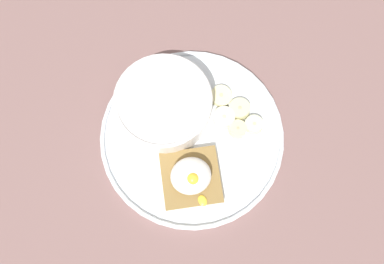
# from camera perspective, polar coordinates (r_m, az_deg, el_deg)

# --- Properties ---
(ground_plane) EXTENTS (1.20, 1.20, 0.02)m
(ground_plane) POSITION_cam_1_polar(r_m,az_deg,el_deg) (0.59, 0.00, -0.99)
(ground_plane) COLOR #7A5A57
(ground_plane) RESTS_ON ground
(plate) EXTENTS (0.28, 0.28, 0.02)m
(plate) POSITION_cam_1_polar(r_m,az_deg,el_deg) (0.57, 0.00, -0.56)
(plate) COLOR white
(plate) RESTS_ON ground_plane
(oatmeal_bowl) EXTENTS (0.14, 0.14, 0.06)m
(oatmeal_bowl) POSITION_cam_1_polar(r_m,az_deg,el_deg) (0.55, -4.27, 4.08)
(oatmeal_bowl) COLOR white
(oatmeal_bowl) RESTS_ON plate
(toast_slice) EXTENTS (0.09, 0.09, 0.01)m
(toast_slice) POSITION_cam_1_polar(r_m,az_deg,el_deg) (0.55, -0.17, -7.00)
(toast_slice) COLOR olive
(toast_slice) RESTS_ON plate
(poached_egg) EXTENTS (0.06, 0.07, 0.03)m
(poached_egg) POSITION_cam_1_polar(r_m,az_deg,el_deg) (0.53, -0.14, -6.75)
(poached_egg) COLOR white
(poached_egg) RESTS_ON toast_slice
(banana_slice_front) EXTENTS (0.05, 0.05, 0.02)m
(banana_slice_front) POSITION_cam_1_polar(r_m,az_deg,el_deg) (0.57, 4.89, 2.19)
(banana_slice_front) COLOR beige
(banana_slice_front) RESTS_ON plate
(banana_slice_left) EXTENTS (0.04, 0.04, 0.02)m
(banana_slice_left) POSITION_cam_1_polar(r_m,az_deg,el_deg) (0.58, 7.24, 3.51)
(banana_slice_left) COLOR beige
(banana_slice_left) RESTS_ON plate
(banana_slice_back) EXTENTS (0.04, 0.04, 0.02)m
(banana_slice_back) POSITION_cam_1_polar(r_m,az_deg,el_deg) (0.57, 9.41, 1.10)
(banana_slice_back) COLOR beige
(banana_slice_back) RESTS_ON plate
(banana_slice_right) EXTENTS (0.04, 0.04, 0.02)m
(banana_slice_right) POSITION_cam_1_polar(r_m,az_deg,el_deg) (0.57, 6.95, 0.43)
(banana_slice_right) COLOR beige
(banana_slice_right) RESTS_ON plate
(banana_slice_inner) EXTENTS (0.05, 0.05, 0.01)m
(banana_slice_inner) POSITION_cam_1_polar(r_m,az_deg,el_deg) (0.58, 4.44, 5.50)
(banana_slice_inner) COLOR beige
(banana_slice_inner) RESTS_ON plate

